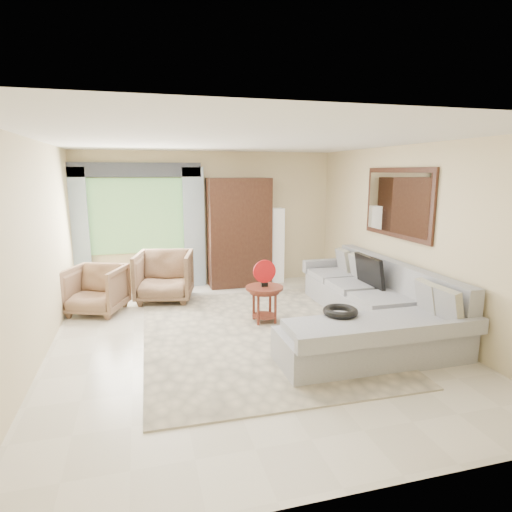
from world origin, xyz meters
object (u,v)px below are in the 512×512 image
object	(u,v)px
coffee_table	(264,304)
armchair_right	(164,276)
armoire	(239,233)
sectional_sofa	(370,311)
floor_lamp	(277,245)
potted_plant	(93,284)
armchair_left	(96,290)
tv_screen	(369,271)

from	to	relation	value
coffee_table	armchair_right	size ratio (longest dim) A/B	0.58
armoire	sectional_sofa	bearing A→B (deg)	-66.94
coffee_table	armoire	bearing A→B (deg)	86.59
coffee_table	floor_lamp	distance (m)	2.51
sectional_sofa	armoire	bearing A→B (deg)	113.06
coffee_table	potted_plant	bearing A→B (deg)	143.76
potted_plant	floor_lamp	world-z (taller)	floor_lamp
armchair_right	armchair_left	bearing A→B (deg)	-147.12
armchair_right	floor_lamp	bearing A→B (deg)	30.47
armoire	armchair_left	bearing A→B (deg)	-157.17
tv_screen	armchair_left	xyz separation A→B (m)	(-4.08, 1.28, -0.34)
potted_plant	floor_lamp	bearing A→B (deg)	6.71
sectional_sofa	armchair_right	size ratio (longest dim) A/B	3.63
armchair_right	armoire	bearing A→B (deg)	37.10
armchair_right	potted_plant	world-z (taller)	armchair_right
armchair_right	floor_lamp	distance (m)	2.43
armchair_left	armchair_right	world-z (taller)	armchair_right
sectional_sofa	armoire	distance (m)	3.24
armoire	floor_lamp	xyz separation A→B (m)	(0.80, 0.06, -0.30)
sectional_sofa	potted_plant	size ratio (longest dim) A/B	6.11
armoire	floor_lamp	world-z (taller)	armoire
floor_lamp	coffee_table	bearing A→B (deg)	-112.17
tv_screen	floor_lamp	distance (m)	2.53
sectional_sofa	armchair_right	bearing A→B (deg)	140.89
tv_screen	armchair_left	world-z (taller)	tv_screen
armchair_right	floor_lamp	world-z (taller)	floor_lamp
potted_plant	floor_lamp	xyz separation A→B (m)	(3.50, 0.41, 0.47)
sectional_sofa	coffee_table	size ratio (longest dim) A/B	6.22
potted_plant	armchair_right	bearing A→B (deg)	-15.37
coffee_table	armoire	size ratio (longest dim) A/B	0.26
armchair_right	tv_screen	bearing A→B (deg)	-16.89
sectional_sofa	floor_lamp	size ratio (longest dim) A/B	2.31
tv_screen	armchair_left	distance (m)	4.29
armchair_left	coffee_table	bearing A→B (deg)	-3.54
tv_screen	armchair_right	bearing A→B (deg)	150.59
sectional_sofa	tv_screen	world-z (taller)	tv_screen
tv_screen	armchair_right	xyz separation A→B (m)	(-2.99, 1.69, -0.29)
coffee_table	armchair_right	world-z (taller)	armchair_right
armchair_left	armoire	size ratio (longest dim) A/B	0.40
tv_screen	armchair_left	size ratio (longest dim) A/B	0.89
floor_lamp	armchair_right	bearing A→B (deg)	-162.05
sectional_sofa	armchair_right	world-z (taller)	sectional_sofa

